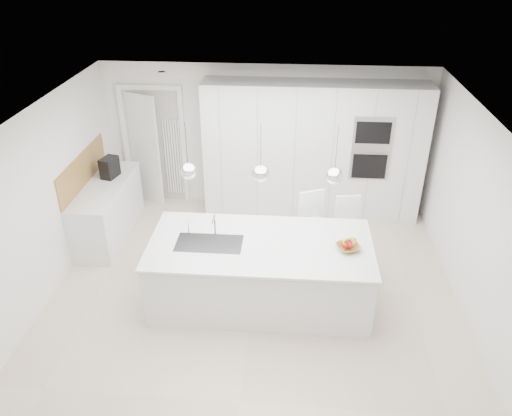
# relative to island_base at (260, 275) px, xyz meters

# --- Properties ---
(floor) EXTENTS (5.50, 5.50, 0.00)m
(floor) POSITION_rel_island_base_xyz_m (-0.10, 0.30, -0.43)
(floor) COLOR beige
(floor) RESTS_ON ground
(wall_back) EXTENTS (5.50, 0.00, 5.50)m
(wall_back) POSITION_rel_island_base_xyz_m (-0.10, 2.80, 0.82)
(wall_back) COLOR white
(wall_back) RESTS_ON ground
(wall_left) EXTENTS (0.00, 5.00, 5.00)m
(wall_left) POSITION_rel_island_base_xyz_m (-2.85, 0.30, 0.82)
(wall_left) COLOR white
(wall_left) RESTS_ON ground
(ceiling) EXTENTS (5.50, 5.50, 0.00)m
(ceiling) POSITION_rel_island_base_xyz_m (-0.10, 0.30, 2.07)
(ceiling) COLOR white
(ceiling) RESTS_ON wall_back
(tall_cabinets) EXTENTS (3.60, 0.60, 2.30)m
(tall_cabinets) POSITION_rel_island_base_xyz_m (0.70, 2.50, 0.72)
(tall_cabinets) COLOR silver
(tall_cabinets) RESTS_ON floor
(oven_stack) EXTENTS (0.62, 0.04, 1.05)m
(oven_stack) POSITION_rel_island_base_xyz_m (1.60, 2.19, 0.92)
(oven_stack) COLOR #A5A5A8
(oven_stack) RESTS_ON tall_cabinets
(doorway_frame) EXTENTS (1.11, 0.08, 2.13)m
(doorway_frame) POSITION_rel_island_base_xyz_m (-2.05, 2.77, 0.59)
(doorway_frame) COLOR white
(doorway_frame) RESTS_ON floor
(hallway_door) EXTENTS (0.76, 0.38, 2.00)m
(hallway_door) POSITION_rel_island_base_xyz_m (-2.30, 2.72, 0.57)
(hallway_door) COLOR white
(hallway_door) RESTS_ON floor
(radiator) EXTENTS (0.32, 0.04, 1.40)m
(radiator) POSITION_rel_island_base_xyz_m (-1.73, 2.76, 0.42)
(radiator) COLOR white
(radiator) RESTS_ON floor
(left_base_cabinets) EXTENTS (0.60, 1.80, 0.86)m
(left_base_cabinets) POSITION_rel_island_base_xyz_m (-2.55, 1.50, 0.00)
(left_base_cabinets) COLOR silver
(left_base_cabinets) RESTS_ON floor
(left_worktop) EXTENTS (0.62, 1.82, 0.04)m
(left_worktop) POSITION_rel_island_base_xyz_m (-2.55, 1.50, 0.45)
(left_worktop) COLOR white
(left_worktop) RESTS_ON left_base_cabinets
(oak_backsplash) EXTENTS (0.02, 1.80, 0.50)m
(oak_backsplash) POSITION_rel_island_base_xyz_m (-2.84, 1.50, 0.72)
(oak_backsplash) COLOR #A57834
(oak_backsplash) RESTS_ON wall_left
(island_base) EXTENTS (2.80, 1.20, 0.86)m
(island_base) POSITION_rel_island_base_xyz_m (0.00, 0.00, 0.00)
(island_base) COLOR silver
(island_base) RESTS_ON floor
(island_worktop) EXTENTS (2.84, 1.40, 0.04)m
(island_worktop) POSITION_rel_island_base_xyz_m (0.00, 0.05, 0.45)
(island_worktop) COLOR white
(island_worktop) RESTS_ON island_base
(island_sink) EXTENTS (0.84, 0.44, 0.18)m
(island_sink) POSITION_rel_island_base_xyz_m (-0.65, -0.00, 0.39)
(island_sink) COLOR #3F3F42
(island_sink) RESTS_ON island_worktop
(island_tap) EXTENTS (0.02, 0.02, 0.30)m
(island_tap) POSITION_rel_island_base_xyz_m (-0.60, 0.20, 0.62)
(island_tap) COLOR white
(island_tap) RESTS_ON island_worktop
(pendant_left) EXTENTS (0.20, 0.20, 0.20)m
(pendant_left) POSITION_rel_island_base_xyz_m (-0.85, -0.00, 1.47)
(pendant_left) COLOR white
(pendant_left) RESTS_ON ceiling
(pendant_mid) EXTENTS (0.20, 0.20, 0.20)m
(pendant_mid) POSITION_rel_island_base_xyz_m (-0.00, -0.00, 1.47)
(pendant_mid) COLOR white
(pendant_mid) RESTS_ON ceiling
(pendant_right) EXTENTS (0.20, 0.20, 0.20)m
(pendant_right) POSITION_rel_island_base_xyz_m (0.85, -0.00, 1.47)
(pendant_right) COLOR white
(pendant_right) RESTS_ON ceiling
(fruit_bowl) EXTENTS (0.37, 0.37, 0.07)m
(fruit_bowl) POSITION_rel_island_base_xyz_m (1.09, -0.01, 0.50)
(fruit_bowl) COLOR #A57834
(fruit_bowl) RESTS_ON island_worktop
(espresso_machine) EXTENTS (0.27, 0.34, 0.33)m
(espresso_machine) POSITION_rel_island_base_xyz_m (-2.53, 1.80, 0.63)
(espresso_machine) COLOR black
(espresso_machine) RESTS_ON left_worktop
(bar_stool_left) EXTENTS (0.57, 0.65, 1.19)m
(bar_stool_left) POSITION_rel_island_base_xyz_m (0.66, 0.82, 0.16)
(bar_stool_left) COLOR white
(bar_stool_left) RESTS_ON floor
(bar_stool_right) EXTENTS (0.45, 0.57, 1.11)m
(bar_stool_right) POSITION_rel_island_base_xyz_m (1.17, 0.86, 0.13)
(bar_stool_right) COLOR white
(bar_stool_right) RESTS_ON floor
(apple_a) EXTENTS (0.08, 0.08, 0.08)m
(apple_a) POSITION_rel_island_base_xyz_m (1.05, -0.02, 0.54)
(apple_a) COLOR #A51C15
(apple_a) RESTS_ON fruit_bowl
(apple_b) EXTENTS (0.09, 0.09, 0.09)m
(apple_b) POSITION_rel_island_base_xyz_m (1.10, 0.03, 0.54)
(apple_b) COLOR #A51C15
(apple_b) RESTS_ON fruit_bowl
(apple_c) EXTENTS (0.08, 0.08, 0.08)m
(apple_c) POSITION_rel_island_base_xyz_m (1.05, 0.00, 0.54)
(apple_c) COLOR #A51C15
(apple_c) RESTS_ON fruit_bowl
(apple_extra_3) EXTENTS (0.07, 0.07, 0.07)m
(apple_extra_3) POSITION_rel_island_base_xyz_m (1.12, -0.02, 0.54)
(apple_extra_3) COLOR #A51C15
(apple_extra_3) RESTS_ON fruit_bowl
(banana_bunch) EXTENTS (0.22, 0.16, 0.20)m
(banana_bunch) POSITION_rel_island_base_xyz_m (1.11, 0.01, 0.58)
(banana_bunch) COLOR #CFC511
(banana_bunch) RESTS_ON fruit_bowl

